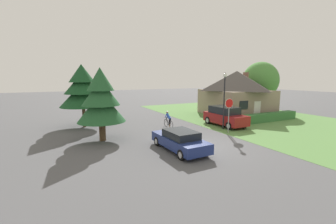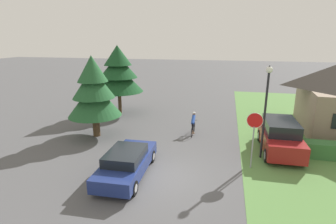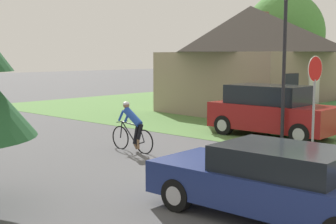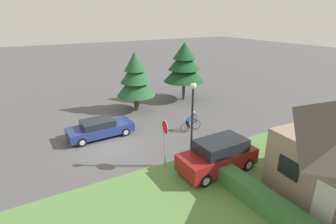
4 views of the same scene
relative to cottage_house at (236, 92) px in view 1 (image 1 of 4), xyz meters
The scene contains 12 objects.
ground_plane 14.77m from the cottage_house, 142.57° to the right, with size 140.00×140.00×0.00m, color #515154.
grass_verge_right 5.56m from the cottage_house, 87.24° to the right, with size 16.00×36.00×0.01m, color #568442.
cottage_house is the anchor object (origin of this frame).
hedge_row 5.47m from the cottage_house, 98.90° to the right, with size 9.17×0.90×0.87m, color #387038.
sedan_left_lane 16.06m from the cottage_house, 145.42° to the right, with size 1.94×4.58×1.31m.
cyclist 11.34m from the cottage_house, 165.14° to the right, with size 0.44×1.80×1.51m.
parked_suv_right 7.49m from the cottage_house, 140.84° to the right, with size 2.00×4.42×1.83m.
stop_sign 10.14m from the cottage_house, 136.43° to the right, with size 0.76×0.09×2.87m.
street_lamp 8.78m from the cottage_house, 140.03° to the right, with size 0.33×0.33×5.00m.
conifer_tall_near 17.61m from the cottage_house, 165.10° to the right, with size 3.41×3.41×5.28m.
conifer_tall_far 17.69m from the cottage_house, behind, with size 4.09×4.09×5.76m.
deciduous_tree_right 5.51m from the cottage_house, 10.82° to the left, with size 4.76×4.76×6.66m.
Camera 1 is at (-8.40, -12.08, 4.56)m, focal length 24.00 mm.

